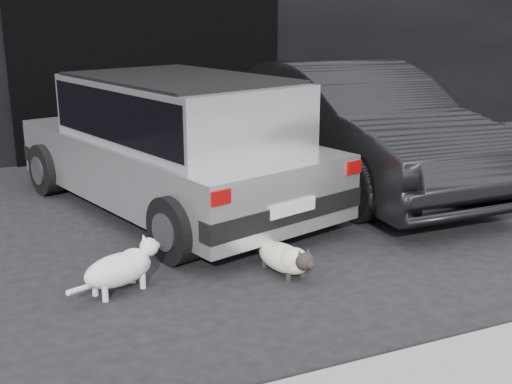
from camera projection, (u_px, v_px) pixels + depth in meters
name	position (u px, v px, depth m)	size (l,w,h in m)	color
ground	(165.00, 252.00, 5.84)	(80.00, 80.00, 0.00)	black
garage_opening	(153.00, 67.00, 9.38)	(4.00, 0.10, 2.60)	black
curb	(440.00, 361.00, 3.92)	(18.00, 0.25, 0.12)	gray
silver_hatchback	(174.00, 138.00, 6.88)	(2.80, 4.30, 1.46)	silver
second_car	(353.00, 125.00, 7.88)	(1.59, 4.56, 1.50)	black
cat_siamese	(287.00, 259.00, 5.33)	(0.39, 0.84, 0.30)	beige
cat_white	(123.00, 267.00, 5.00)	(0.80, 0.47, 0.40)	silver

